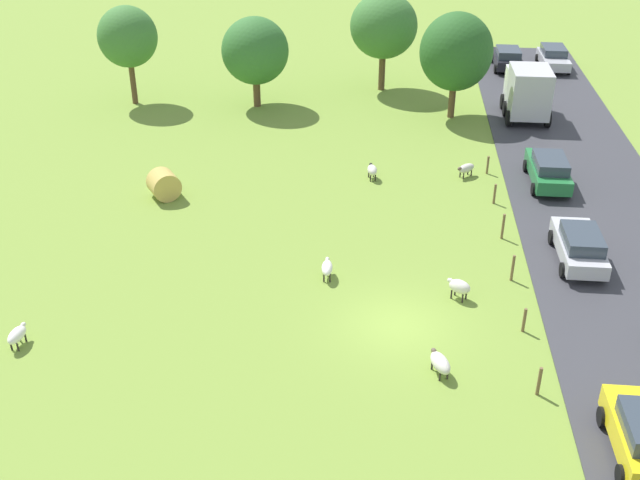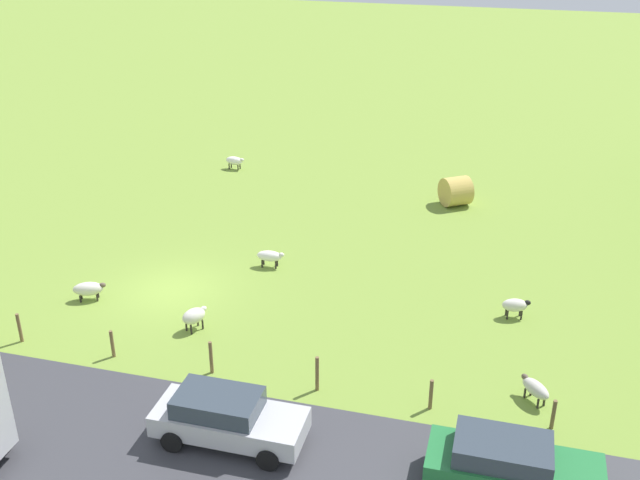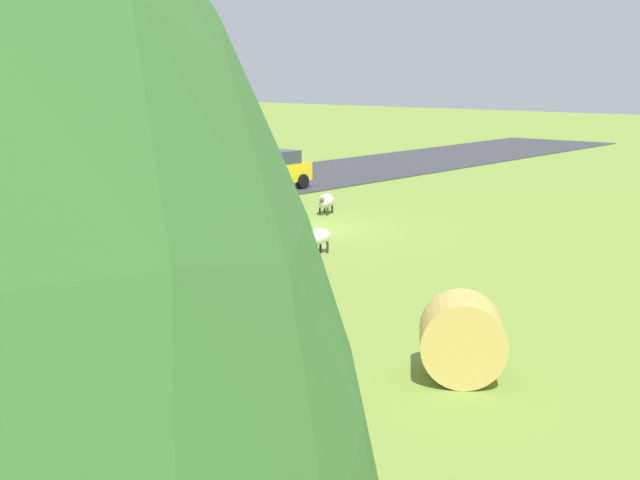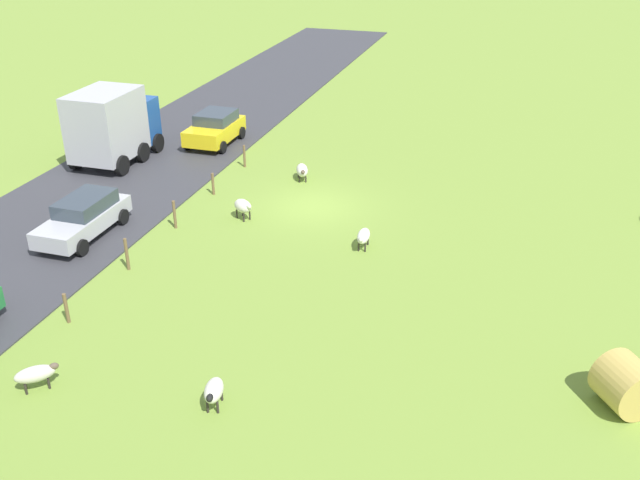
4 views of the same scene
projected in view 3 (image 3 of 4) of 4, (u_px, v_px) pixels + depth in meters
The scene contains 13 objects.
ground_plane at pixel (308, 229), 31.19m from camera, with size 160.00×160.00×0.00m, color olive.
road_strip at pixel (123, 202), 37.15m from camera, with size 8.00×80.00×0.06m, color #38383D.
sheep_0 at pixel (326, 201), 34.13m from camera, with size 0.94×1.30×0.75m.
sheep_2 at pixel (212, 212), 31.03m from camera, with size 1.07×0.95×0.86m.
sheep_4 at pixel (318, 237), 26.86m from camera, with size 0.52×1.20×0.74m.
hay_bale_0 at pixel (462, 338), 16.08m from camera, with size 1.46×1.46×1.29m, color tan.
fence_post_0 at pixel (274, 190), 36.74m from camera, with size 0.12×0.12×1.12m, color brown.
fence_post_1 at pixel (207, 201), 33.99m from camera, with size 0.12×0.12×1.02m, color brown.
fence_post_2 at pixel (129, 210), 31.23m from camera, with size 0.12×0.12×1.19m, color brown.
fence_post_3 at pixel (35, 223), 28.47m from camera, with size 0.12×0.12×1.25m, color brown.
truck_1 at pixel (140, 147), 39.44m from camera, with size 2.83×4.72×3.66m.
car_0 at pixel (31, 200), 31.72m from camera, with size 1.94×4.39×1.54m.
car_1 at pixel (267, 170), 40.44m from camera, with size 2.21×3.83×1.67m.
Camera 3 is at (-19.75, 23.55, 5.34)m, focal length 52.59 mm.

